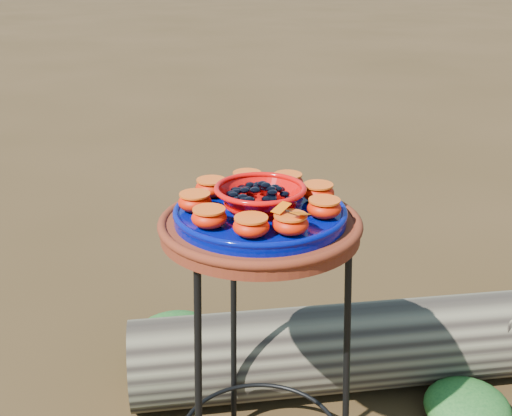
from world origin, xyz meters
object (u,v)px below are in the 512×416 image
object	(u,v)px
cobalt_plate	(260,215)
red_bowl	(260,198)
driftwood_log	(367,346)
terracotta_saucer	(260,228)
plant_stand	(260,368)

from	to	relation	value
cobalt_plate	red_bowl	distance (m)	0.04
red_bowl	driftwood_log	xyz separation A→B (m)	(0.46, 0.28, -0.65)
cobalt_plate	driftwood_log	world-z (taller)	cobalt_plate
red_bowl	driftwood_log	size ratio (longest dim) A/B	0.13
terracotta_saucer	driftwood_log	size ratio (longest dim) A/B	0.30
terracotta_saucer	red_bowl	bearing A→B (deg)	0.00
plant_stand	terracotta_saucer	bearing A→B (deg)	0.00
cobalt_plate	red_bowl	size ratio (longest dim) A/B	2.00
cobalt_plate	driftwood_log	distance (m)	0.81
red_bowl	driftwood_log	world-z (taller)	red_bowl
red_bowl	terracotta_saucer	bearing A→B (deg)	0.00
plant_stand	red_bowl	distance (m)	0.44
terracotta_saucer	red_bowl	size ratio (longest dim) A/B	2.33
plant_stand	red_bowl	size ratio (longest dim) A/B	3.73
driftwood_log	terracotta_saucer	bearing A→B (deg)	-148.83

